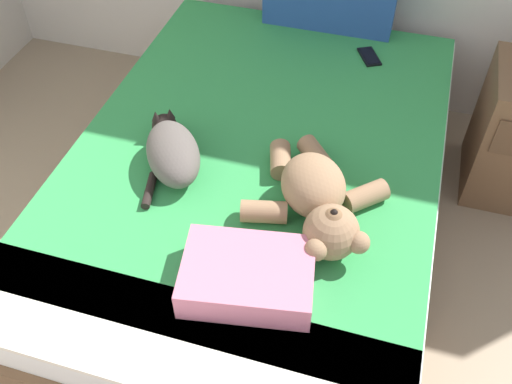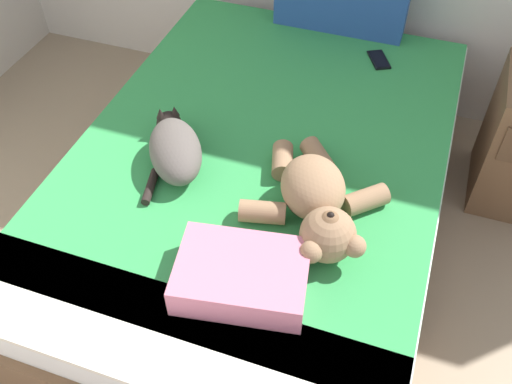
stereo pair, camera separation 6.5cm
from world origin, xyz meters
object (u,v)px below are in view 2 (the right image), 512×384
(cell_phone, at_px, (379,60))
(throw_pillow, at_px, (242,276))
(bed, at_px, (261,190))
(teddy_bear, at_px, (317,201))
(cat, at_px, (175,148))

(cell_phone, distance_m, throw_pillow, 1.38)
(bed, height_order, teddy_bear, teddy_bear)
(cat, distance_m, cell_phone, 1.10)
(bed, distance_m, teddy_bear, 0.53)
(teddy_bear, height_order, cell_phone, teddy_bear)
(teddy_bear, relative_size, cell_phone, 3.65)
(teddy_bear, bearing_deg, cell_phone, 88.37)
(bed, height_order, cell_phone, cell_phone)
(bed, xyz_separation_m, throw_pillow, (0.15, -0.64, 0.31))
(cat, distance_m, teddy_bear, 0.58)
(bed, distance_m, throw_pillow, 0.72)
(bed, height_order, cat, cat)
(bed, xyz_separation_m, cell_phone, (0.32, 0.73, 0.26))
(cat, bearing_deg, throw_pillow, -45.97)
(bed, bearing_deg, cell_phone, 66.17)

